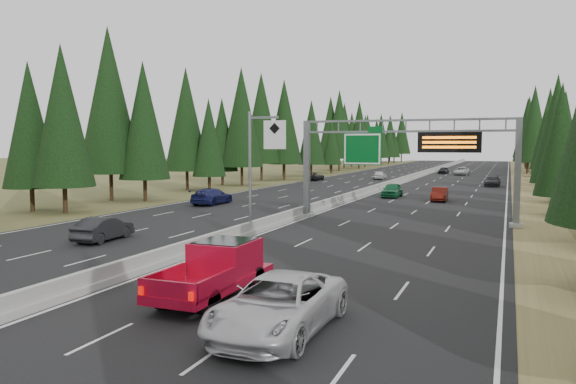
% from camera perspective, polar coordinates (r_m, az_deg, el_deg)
% --- Properties ---
extents(road, '(32.00, 260.00, 0.08)m').
position_cam_1_polar(road, '(89.43, 11.43, 0.92)').
color(road, black).
rests_on(road, ground).
extents(shoulder_right, '(3.60, 260.00, 0.06)m').
position_cam_1_polar(shoulder_right, '(88.09, 22.90, 0.57)').
color(shoulder_right, olive).
rests_on(shoulder_right, ground).
extents(shoulder_left, '(3.60, 260.00, 0.06)m').
position_cam_1_polar(shoulder_left, '(94.19, 0.71, 1.20)').
color(shoulder_left, '#494A22').
rests_on(shoulder_left, ground).
extents(median_barrier, '(0.70, 260.00, 0.85)m').
position_cam_1_polar(median_barrier, '(89.41, 11.43, 1.16)').
color(median_barrier, gray).
rests_on(median_barrier, road).
extents(sign_gantry, '(16.75, 0.98, 7.80)m').
position_cam_1_polar(sign_gantry, '(43.27, 12.65, 3.80)').
color(sign_gantry, slate).
rests_on(sign_gantry, road).
extents(hov_sign_pole, '(2.80, 0.50, 8.00)m').
position_cam_1_polar(hov_sign_pole, '(36.13, -3.08, 2.87)').
color(hov_sign_pole, slate).
rests_on(hov_sign_pole, road).
extents(tree_row_right, '(11.70, 244.37, 18.71)m').
position_cam_1_polar(tree_row_right, '(78.54, 26.27, 6.51)').
color(tree_row_right, black).
rests_on(tree_row_right, ground).
extents(tree_row_left, '(11.98, 245.49, 18.93)m').
position_cam_1_polar(tree_row_left, '(90.85, -3.23, 6.91)').
color(tree_row_left, black).
rests_on(tree_row_left, ground).
extents(silver_minivan, '(3.01, 6.37, 1.76)m').
position_cam_1_polar(silver_minivan, '(17.88, -0.98, -11.36)').
color(silver_minivan, silver).
rests_on(silver_minivan, road).
extents(red_pickup, '(2.28, 6.40, 2.08)m').
position_cam_1_polar(red_pickup, '(22.24, -6.97, -7.44)').
color(red_pickup, black).
rests_on(red_pickup, road).
extents(car_ahead_green, '(1.94, 4.71, 1.60)m').
position_cam_1_polar(car_ahead_green, '(64.20, 10.53, 0.20)').
color(car_ahead_green, '#155E34').
rests_on(car_ahead_green, road).
extents(car_ahead_dkred, '(1.69, 4.43, 1.44)m').
position_cam_1_polar(car_ahead_dkred, '(60.80, 15.14, -0.22)').
color(car_ahead_dkred, '#5C140D').
rests_on(car_ahead_dkred, road).
extents(car_ahead_dkgrey, '(2.20, 5.06, 1.45)m').
position_cam_1_polar(car_ahead_dkgrey, '(84.94, 20.05, 1.04)').
color(car_ahead_dkgrey, black).
rests_on(car_ahead_dkgrey, road).
extents(car_ahead_white, '(2.72, 5.57, 1.52)m').
position_cam_1_polar(car_ahead_white, '(115.25, 17.25, 2.05)').
color(car_ahead_white, silver).
rests_on(car_ahead_white, road).
extents(car_ahead_far, '(1.99, 4.24, 1.40)m').
position_cam_1_polar(car_ahead_far, '(119.07, 15.52, 2.14)').
color(car_ahead_far, black).
rests_on(car_ahead_far, road).
extents(car_onc_near, '(1.97, 4.64, 1.49)m').
position_cam_1_polar(car_onc_near, '(36.23, -18.23, -3.55)').
color(car_onc_near, black).
rests_on(car_onc_near, road).
extents(car_onc_blue, '(2.26, 5.56, 1.61)m').
position_cam_1_polar(car_onc_blue, '(55.92, -7.75, -0.43)').
color(car_onc_blue, '#16194D').
rests_on(car_onc_blue, road).
extents(car_onc_white, '(1.81, 4.35, 1.47)m').
position_cam_1_polar(car_onc_white, '(96.97, 9.33, 1.71)').
color(car_onc_white, silver).
rests_on(car_onc_white, road).
extents(car_onc_far, '(2.31, 4.79, 1.31)m').
position_cam_1_polar(car_onc_far, '(93.19, 2.75, 1.59)').
color(car_onc_far, black).
rests_on(car_onc_far, road).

